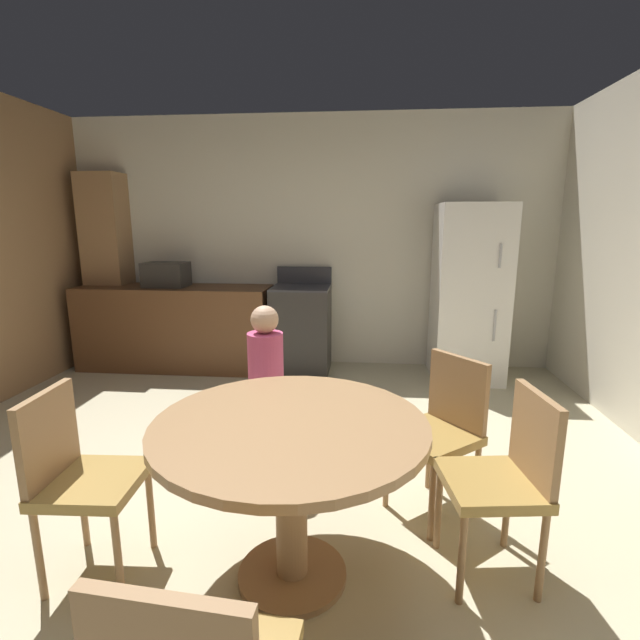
# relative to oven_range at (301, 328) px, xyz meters

# --- Properties ---
(ground_plane) EXTENTS (14.00, 14.00, 0.00)m
(ground_plane) POSITION_rel_oven_range_xyz_m (0.06, -2.72, -0.47)
(ground_plane) COLOR beige
(wall_back) EXTENTS (5.55, 0.12, 2.70)m
(wall_back) POSITION_rel_oven_range_xyz_m (0.06, 0.40, 0.88)
(wall_back) COLOR silver
(wall_back) RESTS_ON ground
(kitchen_counter) EXTENTS (2.07, 0.60, 0.90)m
(kitchen_counter) POSITION_rel_oven_range_xyz_m (-1.38, -0.00, -0.02)
(kitchen_counter) COLOR brown
(kitchen_counter) RESTS_ON ground
(pantry_column) EXTENTS (0.44, 0.36, 2.10)m
(pantry_column) POSITION_rel_oven_range_xyz_m (-2.20, 0.18, 0.58)
(pantry_column) COLOR #9E754C
(pantry_column) RESTS_ON ground
(oven_range) EXTENTS (0.60, 0.60, 1.10)m
(oven_range) POSITION_rel_oven_range_xyz_m (0.00, 0.00, 0.00)
(oven_range) COLOR #2D2B28
(oven_range) RESTS_ON ground
(refrigerator) EXTENTS (0.68, 0.68, 1.76)m
(refrigerator) POSITION_rel_oven_range_xyz_m (1.71, -0.05, 0.41)
(refrigerator) COLOR white
(refrigerator) RESTS_ON ground
(microwave) EXTENTS (0.44, 0.32, 0.26)m
(microwave) POSITION_rel_oven_range_xyz_m (-1.46, -0.00, 0.56)
(microwave) COLOR #2D2B28
(microwave) RESTS_ON kitchen_counter
(dining_table) EXTENTS (1.17, 1.17, 0.76)m
(dining_table) POSITION_rel_oven_range_xyz_m (0.35, -2.96, 0.13)
(dining_table) COLOR #9E754C
(dining_table) RESTS_ON ground
(chair_northeast) EXTENTS (0.56, 0.56, 0.87)m
(chair_northeast) POSITION_rel_oven_range_xyz_m (1.09, -2.36, 0.03)
(chair_northeast) COLOR #9E754C
(chair_northeast) RESTS_ON ground
(chair_west) EXTENTS (0.42, 0.42, 0.87)m
(chair_west) POSITION_rel_oven_range_xyz_m (-0.59, -3.01, 0.03)
(chair_west) COLOR #9E754C
(chair_west) RESTS_ON ground
(chair_east) EXTENTS (0.45, 0.45, 0.87)m
(chair_east) POSITION_rel_oven_range_xyz_m (1.29, -2.83, 0.03)
(chair_east) COLOR #9E754C
(chair_east) RESTS_ON ground
(person_child) EXTENTS (0.28, 0.28, 1.09)m
(person_child) POSITION_rel_oven_range_xyz_m (0.06, -2.07, 0.11)
(person_child) COLOR #3D4C84
(person_child) RESTS_ON ground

